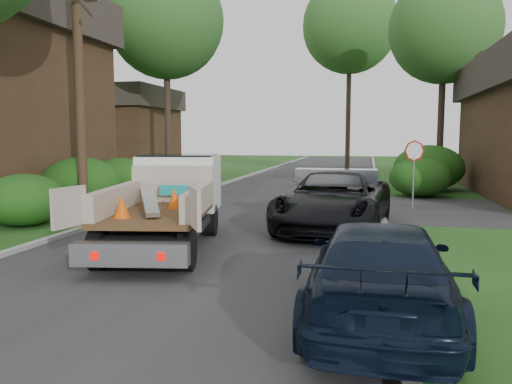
{
  "coord_description": "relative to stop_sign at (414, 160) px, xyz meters",
  "views": [
    {
      "loc": [
        3.61,
        -9.62,
        2.59
      ],
      "look_at": [
        0.83,
        2.69,
        1.2
      ],
      "focal_mm": 35.0,
      "sensor_mm": 36.0,
      "label": 1
    }
  ],
  "objects": [
    {
      "name": "ground",
      "position": [
        -5.2,
        -9.0,
        -1.78
      ],
      "size": [
        120.0,
        120.0,
        0.0
      ],
      "primitive_type": "plane",
      "color": "#1A4A15",
      "rests_on": "ground"
    },
    {
      "name": "road",
      "position": [
        -5.2,
        1.0,
        -1.77
      ],
      "size": [
        8.0,
        90.0,
        0.02
      ],
      "primitive_type": "cube",
      "color": "#28282B",
      "rests_on": "ground"
    },
    {
      "name": "curb_left",
      "position": [
        -9.3,
        1.0,
        -1.72
      ],
      "size": [
        0.2,
        90.0,
        0.12
      ],
      "primitive_type": "cube",
      "color": "#9E9E99",
      "rests_on": "ground"
    },
    {
      "name": "curb_right",
      "position": [
        -1.1,
        1.0,
        -1.72
      ],
      "size": [
        0.2,
        90.0,
        0.12
      ],
      "primitive_type": "cube",
      "color": "#9E9E99",
      "rests_on": "ground"
    },
    {
      "name": "stop_sign",
      "position": [
        0.0,
        0.0,
        0.0
      ],
      "size": [
        0.71,
        0.32,
        2.48
      ],
      "color": "slate",
      "rests_on": "ground"
    },
    {
      "name": "utility_pole",
      "position": [
        -10.68,
        -4.02,
        3.4
      ],
      "size": [
        2.42,
        1.25,
        10.0
      ],
      "color": "#382619",
      "rests_on": "ground"
    },
    {
      "name": "house_left_far",
      "position": [
        -18.7,
        13.0,
        1.27
      ],
      "size": [
        7.56,
        7.56,
        6.0
      ],
      "color": "#392617",
      "rests_on": "ground"
    },
    {
      "name": "hedge_left_a",
      "position": [
        -11.4,
        -6.0,
        -1.01
      ],
      "size": [
        2.34,
        2.34,
        1.53
      ],
      "primitive_type": "ellipsoid",
      "color": "#0F4410",
      "rests_on": "ground"
    },
    {
      "name": "hedge_left_b",
      "position": [
        -11.7,
        -2.5,
        -0.84
      ],
      "size": [
        2.86,
        2.86,
        1.87
      ],
      "primitive_type": "ellipsoid",
      "color": "#0F4410",
      "rests_on": "ground"
    },
    {
      "name": "hedge_left_c",
      "position": [
        -12.0,
        1.0,
        -0.93
      ],
      "size": [
        2.6,
        2.6,
        1.7
      ],
      "primitive_type": "ellipsoid",
      "color": "#0F4410",
      "rests_on": "ground"
    },
    {
      "name": "hedge_right_a",
      "position": [
        0.6,
        4.0,
        -0.93
      ],
      "size": [
        2.6,
        2.6,
        1.7
      ],
      "primitive_type": "ellipsoid",
      "color": "#0F4410",
      "rests_on": "ground"
    },
    {
      "name": "hedge_right_b",
      "position": [
        1.3,
        7.0,
        -0.67
      ],
      "size": [
        3.38,
        3.38,
        2.21
      ],
      "primitive_type": "ellipsoid",
      "color": "#0F4410",
      "rests_on": "ground"
    },
    {
      "name": "tree_left_far",
      "position": [
        -12.7,
        8.0,
        7.2
      ],
      "size": [
        6.4,
        6.4,
        12.2
      ],
      "color": "#2D2119",
      "rests_on": "ground"
    },
    {
      "name": "tree_right_far",
      "position": [
        2.3,
        11.0,
        6.7
      ],
      "size": [
        6.0,
        6.0,
        11.5
      ],
      "color": "#2D2119",
      "rests_on": "ground"
    },
    {
      "name": "tree_left_back",
      "position": [
        -19.2,
        4.0,
        7.2
      ],
      "size": [
        6.0,
        6.0,
        12.0
      ],
      "color": "#2D2119",
      "rests_on": "ground"
    },
    {
      "name": "tree_center_far",
      "position": [
        -3.2,
        21.0,
        9.2
      ],
      "size": [
        7.2,
        7.2,
        14.6
      ],
      "color": "#2D2119",
      "rests_on": "ground"
    },
    {
      "name": "flatbed_truck",
      "position": [
        -6.33,
        -7.13,
        -0.62
      ],
      "size": [
        3.28,
        5.95,
        2.14
      ],
      "rotation": [
        0.0,
        0.0,
        0.18
      ],
      "color": "black",
      "rests_on": "ground"
    },
    {
      "name": "black_pickup",
      "position": [
        -2.49,
        -4.5,
        -0.96
      ],
      "size": [
        3.33,
        6.16,
        1.64
      ],
      "primitive_type": "imported",
      "rotation": [
        0.0,
        0.0,
        -0.11
      ],
      "color": "black",
      "rests_on": "ground"
    },
    {
      "name": "navy_suv",
      "position": [
        -1.4,
        -11.5,
        -1.07
      ],
      "size": [
        2.01,
        4.87,
        1.41
      ],
      "primitive_type": "imported",
      "rotation": [
        0.0,
        0.0,
        3.13
      ],
      "color": "black",
      "rests_on": "ground"
    }
  ]
}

